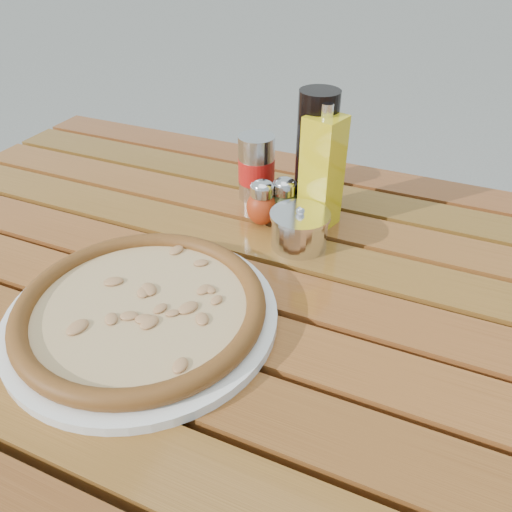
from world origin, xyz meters
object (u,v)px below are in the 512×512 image
at_px(table, 251,318).
at_px(olive_oil_cruet, 322,172).
at_px(parmesan_tin, 299,229).
at_px(soda_can, 257,168).
at_px(pepper_shaker, 262,203).
at_px(oregano_shaker, 284,201).
at_px(dark_bottle, 315,157).
at_px(pizza, 141,307).
at_px(plate, 142,316).

bearing_deg(table, olive_oil_cruet, 77.95).
distance_m(table, parmesan_tin, 0.16).
xyz_separation_m(soda_can, parmesan_tin, (0.13, -0.12, -0.03)).
height_order(pepper_shaker, soda_can, soda_can).
relative_size(pepper_shaker, oregano_shaker, 1.00).
relative_size(dark_bottle, parmesan_tin, 1.77).
distance_m(pizza, soda_can, 0.38).
bearing_deg(plate, table, 54.52).
relative_size(table, pepper_shaker, 17.07).
distance_m(olive_oil_cruet, parmesan_tin, 0.10).
bearing_deg(pepper_shaker, pizza, -99.67).
distance_m(dark_bottle, parmesan_tin, 0.13).
relative_size(table, olive_oil_cruet, 6.67).
relative_size(pizza, olive_oil_cruet, 1.80).
bearing_deg(dark_bottle, oregano_shaker, -133.74).
bearing_deg(oregano_shaker, pepper_shaker, -143.55).
distance_m(oregano_shaker, parmesan_tin, 0.08).
bearing_deg(soda_can, pizza, -90.49).
xyz_separation_m(plate, pepper_shaker, (0.05, 0.29, 0.03)).
xyz_separation_m(oregano_shaker, soda_can, (-0.08, 0.06, 0.02)).
bearing_deg(parmesan_tin, pizza, -117.53).
height_order(oregano_shaker, olive_oil_cruet, olive_oil_cruet).
relative_size(oregano_shaker, parmesan_tin, 0.66).
relative_size(plate, dark_bottle, 1.64).
bearing_deg(pizza, pepper_shaker, 80.33).
bearing_deg(soda_can, parmesan_tin, -43.69).
distance_m(table, pizza, 0.19).
bearing_deg(parmesan_tin, plate, -117.53).
bearing_deg(oregano_shaker, dark_bottle, 46.26).
bearing_deg(parmesan_tin, soda_can, 136.31).
bearing_deg(soda_can, dark_bottle, -9.72).
bearing_deg(plate, olive_oil_cruet, 67.24).
height_order(plate, dark_bottle, dark_bottle).
bearing_deg(olive_oil_cruet, table, -102.05).
bearing_deg(soda_can, oregano_shaker, -37.50).
bearing_deg(parmesan_tin, oregano_shaker, 128.77).
xyz_separation_m(plate, parmesan_tin, (0.13, 0.25, 0.02)).
bearing_deg(parmesan_tin, pepper_shaker, 154.08).
relative_size(soda_can, parmesan_tin, 0.97).
height_order(dark_bottle, parmesan_tin, dark_bottle).
bearing_deg(dark_bottle, pepper_shaker, -137.79).
bearing_deg(oregano_shaker, plate, -104.42).
height_order(table, soda_can, soda_can).
bearing_deg(pepper_shaker, table, -72.94).
height_order(plate, pepper_shaker, pepper_shaker).
bearing_deg(soda_can, table, -68.42).
bearing_deg(soda_can, plate, -90.49).
relative_size(pepper_shaker, parmesan_tin, 0.66).
height_order(plate, olive_oil_cruet, olive_oil_cruet).
bearing_deg(olive_oil_cruet, plate, -112.76).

